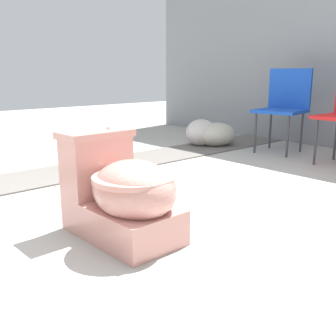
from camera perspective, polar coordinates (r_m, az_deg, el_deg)
ground_plane at (r=2.20m, az=-5.91°, el=-7.51°), size 14.00×14.00×0.00m
gravel_strip at (r=3.40m, az=-10.70°, el=0.06°), size 0.56×8.00×0.01m
toilet at (r=1.91m, az=-6.66°, el=-3.73°), size 0.64×0.40×0.52m
folding_chair_left at (r=4.19m, az=16.58°, el=9.27°), size 0.50×0.50×0.83m
boulder_near at (r=4.37m, az=7.01°, el=4.84°), size 0.50×0.55×0.26m
boulder_far at (r=4.38m, az=4.83°, el=5.15°), size 0.49×0.51×0.30m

